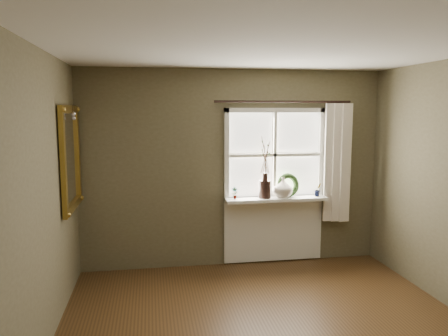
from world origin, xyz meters
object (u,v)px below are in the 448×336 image
cream_vase (283,187)px  wreath (288,188)px  dark_jug (265,189)px  gilt_mirror (71,158)px

cream_vase → wreath: wreath is taller
dark_jug → cream_vase: 0.25m
dark_jug → gilt_mirror: gilt_mirror is taller
wreath → cream_vase: bearing=-167.2°
cream_vase → wreath: (0.08, 0.04, -0.01)m
cream_vase → wreath: size_ratio=0.84×
cream_vase → gilt_mirror: bearing=-170.8°
gilt_mirror → wreath: bearing=9.7°
dark_jug → cream_vase: cream_vase is taller
dark_jug → wreath: bearing=6.9°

